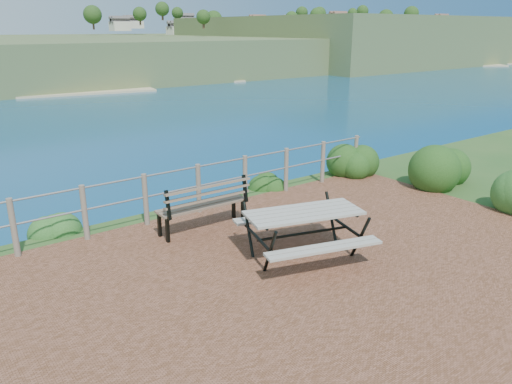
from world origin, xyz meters
TOP-DOWN VIEW (x-y plane):
  - ground at (0.00, 0.00)m, footprint 10.00×7.00m
  - safety_railing at (0.00, 3.35)m, footprint 9.40×0.10m
  - distant_bay at (173.07, 202.61)m, footprint 290.00×232.36m
  - picnic_table at (0.29, 0.54)m, footprint 1.99×1.56m
  - park_bench at (-0.42, 2.52)m, footprint 1.72×0.46m
  - shrub_right_front at (5.61, 1.86)m, footprint 1.44×1.44m
  - shrub_right_edge at (4.54, 3.31)m, footprint 1.00×1.00m
  - shrub_lip_west at (-2.74, 4.18)m, footprint 0.76×0.76m
  - shrub_lip_east at (2.16, 3.88)m, footprint 0.75×0.75m

SIDE VIEW (x-z plane):
  - distant_bay at x=173.07m, z-range -13.52..10.48m
  - ground at x=0.00m, z-range -0.06..0.06m
  - shrub_right_front at x=5.61m, z-range -1.02..1.02m
  - shrub_right_edge at x=4.54m, z-range -0.71..0.71m
  - shrub_lip_west at x=-2.74m, z-range -0.25..0.25m
  - shrub_lip_east at x=2.16m, z-range -0.24..0.24m
  - picnic_table at x=0.29m, z-range 0.11..0.89m
  - safety_railing at x=0.00m, z-range 0.07..1.07m
  - park_bench at x=-0.42m, z-range 0.15..1.12m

